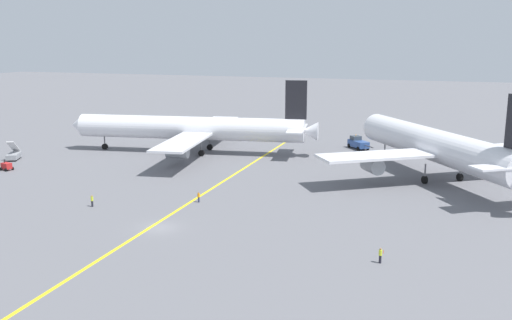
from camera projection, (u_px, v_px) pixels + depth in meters
The scene contains 10 objects.
ground_plane at pixel (160, 228), 70.70m from camera, with size 600.00×600.00×0.00m, color slate.
taxiway_stripe at pixel (185, 205), 80.41m from camera, with size 0.50×120.00×0.01m, color yellow.
airliner_at_gate_left at pixel (192, 129), 117.76m from camera, with size 54.23×46.72×15.67m.
airliner_being_pushed at pixel (435, 146), 95.01m from camera, with size 38.78×41.89×16.22m.
pushback_tug at pixel (358, 143), 122.99m from camera, with size 6.69×7.41×3.03m.
gse_gpu_cart_small at pixel (6, 166), 102.23m from camera, with size 2.37×1.98×1.90m.
gse_stair_truck_yellow at pixel (14, 155), 111.50m from camera, with size 3.88×4.91×4.06m.
ground_crew_ramp_agent_by_cones at pixel (199, 197), 81.75m from camera, with size 0.36×0.48×1.59m.
ground_crew_wing_walker_right at pixel (380, 255), 59.18m from camera, with size 0.50×0.36×1.73m.
ground_crew_marshaller_foreground at pixel (92, 201), 79.56m from camera, with size 0.36×0.36×1.74m.
Camera 1 is at (35.00, -58.83, 23.18)m, focal length 38.86 mm.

